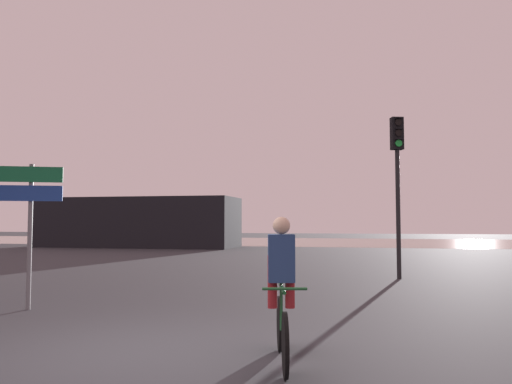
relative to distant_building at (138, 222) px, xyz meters
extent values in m
plane|color=#333338|center=(10.87, -23.10, -1.51)|extent=(120.00, 120.00, 0.00)
cube|color=#9E937F|center=(10.87, 10.00, -1.50)|extent=(80.00, 16.00, 0.01)
cube|color=black|center=(0.00, 0.00, 0.00)|extent=(12.23, 4.00, 3.01)
cylinder|color=black|center=(14.57, -14.38, 0.27)|extent=(0.12, 0.12, 3.55)
cube|color=black|center=(14.57, -14.38, 2.49)|extent=(0.37, 0.32, 0.90)
cylinder|color=black|center=(14.60, -14.51, 2.78)|extent=(0.19, 0.08, 0.19)
cube|color=black|center=(14.61, -14.53, 2.89)|extent=(0.22, 0.17, 0.02)
cylinder|color=black|center=(14.60, -14.51, 2.49)|extent=(0.19, 0.08, 0.19)
cube|color=black|center=(14.61, -14.53, 2.60)|extent=(0.22, 0.17, 0.02)
cylinder|color=green|center=(14.60, -14.51, 2.20)|extent=(0.19, 0.08, 0.19)
cube|color=black|center=(14.61, -14.53, 2.31)|extent=(0.22, 0.17, 0.02)
cylinder|color=slate|center=(7.78, -20.69, -0.21)|extent=(0.08, 0.08, 2.60)
cube|color=#116038|center=(7.80, -20.74, 0.90)|extent=(1.02, 0.46, 0.28)
cube|color=navy|center=(7.80, -20.74, 0.56)|extent=(1.02, 0.46, 0.28)
cylinder|color=black|center=(12.85, -23.56, -1.18)|extent=(0.18, 0.65, 0.66)
cylinder|color=black|center=(12.62, -22.54, -1.18)|extent=(0.18, 0.65, 0.66)
cylinder|color=#1E592D|center=(12.74, -23.05, -0.68)|extent=(0.22, 0.83, 0.04)
cylinder|color=#1E592D|center=(12.70, -22.90, -0.90)|extent=(0.04, 0.04, 0.55)
cylinder|color=#1E592D|center=(12.84, -23.51, -0.63)|extent=(0.46, 0.13, 0.03)
cylinder|color=maroon|center=(12.61, -22.92, -0.63)|extent=(0.11, 0.11, 0.60)
cylinder|color=maroon|center=(12.80, -22.88, -0.63)|extent=(0.11, 0.11, 0.60)
cube|color=navy|center=(12.71, -22.95, -0.36)|extent=(0.34, 0.26, 0.54)
sphere|color=beige|center=(12.72, -22.98, 0.01)|extent=(0.20, 0.20, 0.20)
camera|label=1|loc=(13.63, -28.59, 0.06)|focal=35.00mm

